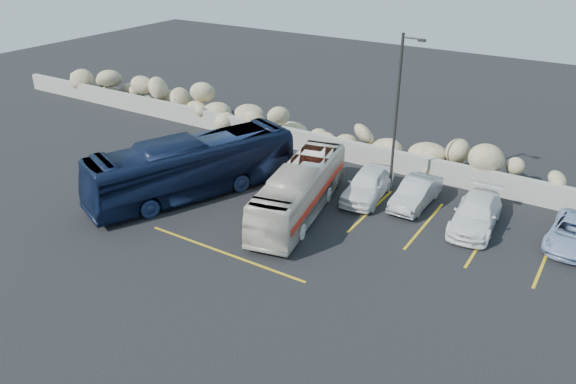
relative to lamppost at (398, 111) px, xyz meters
The scene contains 11 objects.
ground 10.73m from the lamppost, 105.05° to the right, with size 90.00×90.00×0.00m, color black.
seawall 5.14m from the lamppost, 135.63° to the left, with size 60.00×0.40×1.20m, color gray.
riprap_pile 5.40m from the lamppost, 124.63° to the left, with size 54.00×2.80×2.60m, color #988863, non-canonical shape.
parking_lines 6.18m from the lamppost, 62.01° to the right, with size 18.16×9.36×0.01m.
lamppost is the anchor object (origin of this frame).
vintage_bus 6.16m from the lamppost, 120.92° to the right, with size 2.01×8.59×2.39m, color beige.
tour_coach 10.46m from the lamppost, 145.89° to the right, with size 2.52×10.77×3.00m, color #101B38.
car_a 3.87m from the lamppost, 119.17° to the right, with size 1.72×4.28×1.46m, color white.
car_b 4.07m from the lamppost, 26.34° to the right, with size 1.37×3.92×1.29m, color #A5A5AA.
car_c 6.10m from the lamppost, 16.55° to the right, with size 1.84×4.52×1.31m, color white.
car_d 9.46m from the lamppost, ahead, with size 1.88×4.08×1.13m, color #91A6CE.
Camera 1 is at (12.03, -15.33, 12.65)m, focal length 35.00 mm.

